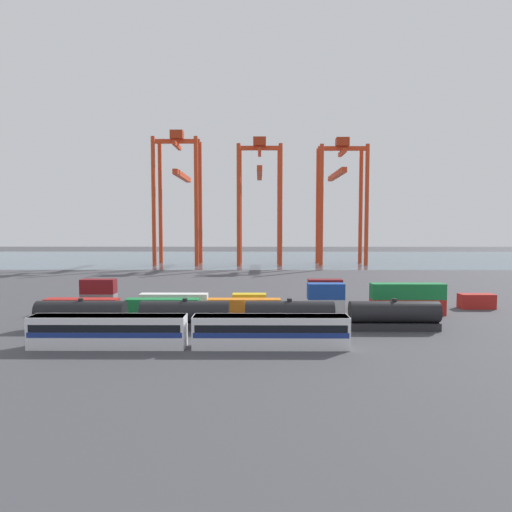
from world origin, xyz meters
TOP-DOWN VIEW (x-y plane):
  - ground_plane at (0.00, 40.00)m, footprint 420.00×420.00m
  - harbour_water at (0.00, 131.04)m, footprint 400.00×110.00m
  - passenger_train at (-6.86, -20.37)m, footprint 38.30×3.14m
  - freight_tank_row at (-1.56, -10.87)m, footprint 56.92×2.99m
  - shipping_container_0 at (-28.03, 0.19)m, footprint 12.10×2.44m
  - shipping_container_1 at (-14.48, 0.19)m, footprint 12.10×2.44m
  - shipping_container_2 at (-0.93, 0.19)m, footprint 12.10×2.44m
  - shipping_container_3 at (12.62, 0.19)m, footprint 6.04×2.44m
  - shipping_container_4 at (12.62, 0.19)m, footprint 6.04×2.44m
  - shipping_container_5 at (26.17, 0.19)m, footprint 12.10×2.44m
  - shipping_container_6 at (26.17, 0.19)m, footprint 12.10×2.44m
  - shipping_container_7 at (-27.28, 5.85)m, footprint 6.04×2.44m
  - shipping_container_8 at (-27.28, 5.85)m, footprint 6.04×2.44m
  - shipping_container_9 at (-13.74, 5.85)m, footprint 12.10×2.44m
  - shipping_container_10 at (-0.21, 5.85)m, footprint 6.04×2.44m
  - shipping_container_11 at (13.32, 5.85)m, footprint 6.04×2.44m
  - shipping_container_12 at (13.32, 5.85)m, footprint 6.04×2.44m
  - shipping_container_13 at (26.86, 5.85)m, footprint 6.04×2.44m
  - shipping_container_14 at (40.39, 5.85)m, footprint 6.04×2.44m
  - gantry_crane_west at (-29.88, 101.28)m, footprint 17.49×34.04m
  - gantry_crane_central at (1.67, 101.73)m, footprint 17.17×36.13m
  - gantry_crane_east at (33.22, 101.53)m, footprint 18.53×34.49m

SIDE VIEW (x-z plane):
  - ground_plane at x=0.00m, z-range 0.00..0.00m
  - harbour_water at x=0.00m, z-range 0.00..0.01m
  - shipping_container_0 at x=-28.03m, z-range 0.00..2.60m
  - shipping_container_1 at x=-14.48m, z-range 0.00..2.60m
  - shipping_container_2 at x=-0.93m, z-range 0.00..2.60m
  - shipping_container_3 at x=12.62m, z-range 0.00..2.60m
  - shipping_container_5 at x=26.17m, z-range 0.00..2.60m
  - shipping_container_7 at x=-27.28m, z-range 0.00..2.60m
  - shipping_container_9 at x=-13.74m, z-range 0.00..2.60m
  - shipping_container_10 at x=-0.21m, z-range 0.00..2.60m
  - shipping_container_11 at x=13.32m, z-range 0.00..2.60m
  - shipping_container_13 at x=26.86m, z-range 0.00..2.60m
  - shipping_container_14 at x=40.39m, z-range 0.00..2.60m
  - freight_tank_row at x=-1.56m, z-range -0.11..4.34m
  - passenger_train at x=-6.86m, z-range 0.19..4.09m
  - shipping_container_4 at x=12.62m, z-range 2.60..5.20m
  - shipping_container_6 at x=26.17m, z-range 2.60..5.20m
  - shipping_container_8 at x=-27.28m, z-range 2.60..5.20m
  - shipping_container_12 at x=13.32m, z-range 2.60..5.20m
  - gantry_crane_east at x=33.22m, z-range 5.20..53.51m
  - gantry_crane_central at x=1.67m, z-range 5.33..53.83m
  - gantry_crane_west at x=-29.88m, z-range 4.77..55.86m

